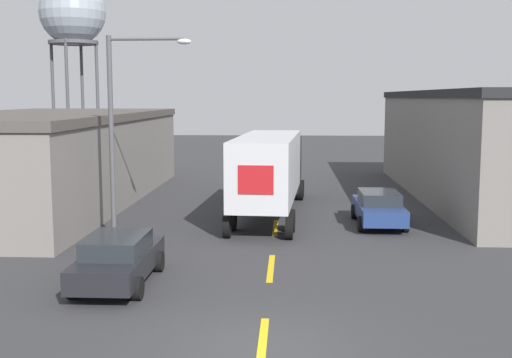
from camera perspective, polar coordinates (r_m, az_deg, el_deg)
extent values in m
plane|color=#333335|center=(14.88, 0.54, -14.77)|extent=(160.00, 160.00, 0.00)
cube|color=gold|center=(15.06, 0.57, -14.47)|extent=(0.20, 3.42, 0.01)
cube|color=gold|center=(21.31, 1.33, -7.89)|extent=(0.20, 3.42, 0.01)
cube|color=gold|center=(27.72, 1.74, -4.32)|extent=(0.20, 3.42, 0.01)
cube|color=slate|center=(35.95, -18.47, 1.50)|extent=(9.87, 23.53, 4.37)
cube|color=#4C4742|center=(35.80, -18.63, 5.30)|extent=(10.07, 23.73, 0.40)
cube|color=black|center=(35.67, 2.06, 1.44)|extent=(2.53, 2.91, 2.93)
cube|color=silver|center=(29.15, 1.07, 1.14)|extent=(3.07, 9.80, 2.79)
cube|color=red|center=(24.36, -0.02, -0.08)|extent=(1.37, 0.11, 1.12)
cylinder|color=black|center=(36.11, 4.06, -0.84)|extent=(0.34, 0.98, 0.96)
cylinder|color=black|center=(36.30, 0.14, -0.78)|extent=(0.34, 0.98, 0.96)
cylinder|color=black|center=(35.02, 3.98, -1.10)|extent=(0.34, 0.98, 0.96)
cylinder|color=black|center=(35.21, -0.06, -1.03)|extent=(0.34, 0.98, 0.96)
cylinder|color=black|center=(26.75, 3.17, -3.72)|extent=(0.34, 0.98, 0.96)
cylinder|color=black|center=(27.01, -2.11, -3.60)|extent=(0.34, 0.98, 0.96)
cylinder|color=black|center=(25.38, 2.98, -4.32)|extent=(0.34, 0.98, 0.96)
cylinder|color=black|center=(25.65, -2.58, -4.19)|extent=(0.34, 0.98, 0.96)
cube|color=navy|center=(28.61, 10.84, -2.75)|extent=(1.85, 4.73, 0.66)
cube|color=#23282D|center=(28.38, 10.90, -1.62)|extent=(1.63, 2.46, 0.53)
cylinder|color=black|center=(30.24, 12.19, -2.87)|extent=(0.22, 0.66, 0.66)
cylinder|color=black|center=(30.00, 8.69, -2.87)|extent=(0.22, 0.66, 0.66)
cylinder|color=black|center=(27.40, 13.16, -3.95)|extent=(0.22, 0.66, 0.66)
cylinder|color=black|center=(27.13, 9.30, -3.97)|extent=(0.22, 0.66, 0.66)
cube|color=black|center=(19.79, -12.10, -7.29)|extent=(1.85, 4.73, 0.66)
cube|color=#23282D|center=(19.51, -12.26, -5.70)|extent=(1.63, 2.46, 0.53)
cylinder|color=black|center=(21.04, -8.58, -7.25)|extent=(0.22, 0.66, 0.66)
cylinder|color=black|center=(21.48, -13.46, -7.07)|extent=(0.22, 0.66, 0.66)
cylinder|color=black|center=(18.28, -10.44, -9.54)|extent=(0.22, 0.66, 0.66)
cylinder|color=black|center=(18.79, -16.01, -9.24)|extent=(0.22, 0.66, 0.66)
cylinder|color=#47474C|center=(59.29, -13.89, 6.79)|extent=(0.28, 0.28, 10.55)
cylinder|color=#47474C|center=(61.83, -15.15, 6.77)|extent=(0.28, 0.28, 10.55)
cylinder|color=#47474C|center=(60.59, -17.57, 6.67)|extent=(0.28, 0.28, 10.55)
cylinder|color=#47474C|center=(58.00, -16.39, 6.71)|extent=(0.28, 0.28, 10.55)
cylinder|color=#4C4C51|center=(60.10, -15.92, 11.58)|extent=(4.32, 4.32, 0.30)
sphere|color=#939EA8|center=(60.37, -16.01, 14.09)|extent=(5.77, 5.77, 5.77)
cylinder|color=#4C4C51|center=(25.88, -12.72, 3.55)|extent=(0.20, 0.20, 7.95)
cylinder|color=#4C4C51|center=(25.56, -9.73, 12.16)|extent=(2.93, 0.11, 0.11)
ellipsoid|color=silver|center=(25.28, -6.41, 12.05)|extent=(0.56, 0.32, 0.22)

